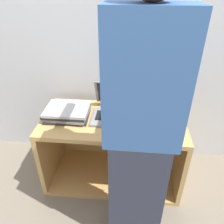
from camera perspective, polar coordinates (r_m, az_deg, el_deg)
ground_plane at (r=2.01m, az=-0.63°, el=-22.17°), size 12.00×12.00×0.00m
wall_back at (r=1.93m, az=1.52°, el=19.03°), size 8.00×0.05×2.40m
cart at (r=2.02m, az=0.44°, el=-8.40°), size 1.16×0.60×0.64m
laptop_open at (r=1.80m, az=0.48°, el=0.73°), size 0.34×0.39×0.26m
laptop_stack_left at (r=1.82m, az=-11.61°, el=-0.08°), size 0.36×0.29×0.09m
laptop_stack_right at (r=1.76m, az=12.57°, el=-1.00°), size 0.37×0.29×0.11m
person at (r=1.20m, az=7.55°, el=-5.54°), size 0.40×0.54×1.77m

